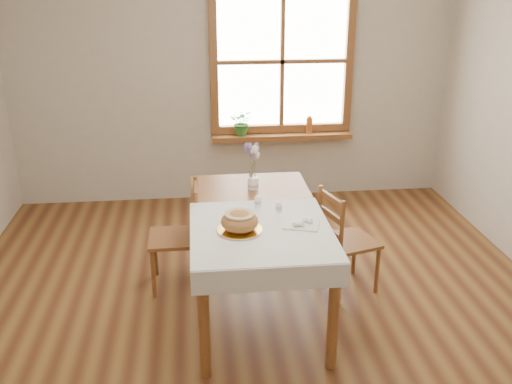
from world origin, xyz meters
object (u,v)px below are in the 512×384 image
(bread_plate, at_px, (240,230))
(chair_right, at_px, (349,240))
(dining_table, at_px, (256,223))
(flower_vase, at_px, (253,184))
(chair_left, at_px, (175,236))

(bread_plate, bearing_deg, chair_right, 30.14)
(dining_table, bearing_deg, bread_plate, -113.65)
(flower_vase, bearing_deg, dining_table, -93.16)
(bread_plate, relative_size, flower_vase, 3.06)
(chair_left, height_order, chair_right, chair_left)
(chair_left, bearing_deg, flower_vase, 95.27)
(dining_table, height_order, flower_vase, flower_vase)
(chair_left, xyz_separation_m, chair_right, (1.32, -0.18, -0.01))
(dining_table, height_order, chair_left, chair_left)
(chair_left, distance_m, flower_vase, 0.72)
(chair_left, bearing_deg, dining_table, 57.29)
(dining_table, relative_size, flower_vase, 17.50)
(chair_left, bearing_deg, bread_plate, 32.56)
(chair_left, relative_size, flower_vase, 9.13)
(chair_left, relative_size, bread_plate, 2.98)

